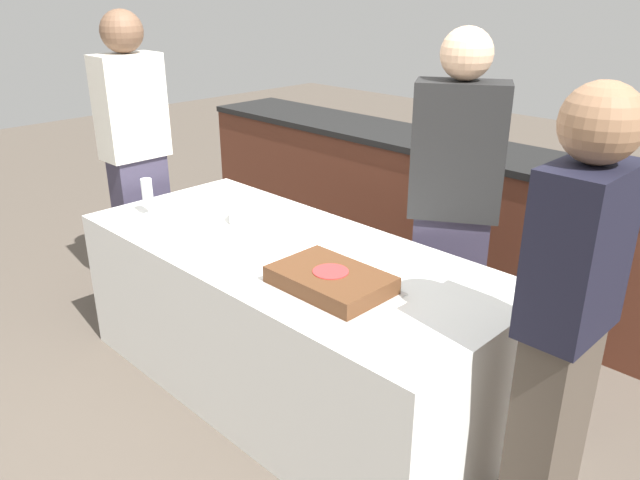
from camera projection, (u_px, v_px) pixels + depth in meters
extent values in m
plane|color=brown|center=(290.00, 385.00, 3.08)|extent=(14.00, 14.00, 0.00)
cube|color=#5B2D1E|center=(469.00, 223.00, 3.91)|extent=(4.40, 0.55, 0.88)
cube|color=black|center=(476.00, 151.00, 3.74)|extent=(4.40, 0.58, 0.04)
cube|color=silver|center=(289.00, 320.00, 2.94)|extent=(2.11, 0.92, 0.74)
cube|color=#B7B2AD|center=(331.00, 288.00, 2.43)|extent=(0.49, 0.34, 0.00)
cube|color=#56331C|center=(331.00, 280.00, 2.41)|extent=(0.45, 0.30, 0.07)
cylinder|color=red|center=(331.00, 271.00, 2.40)|extent=(0.14, 0.14, 0.00)
cylinder|color=white|center=(252.00, 215.00, 3.09)|extent=(0.23, 0.23, 0.07)
cylinder|color=white|center=(150.00, 215.00, 3.19)|extent=(0.07, 0.07, 0.00)
cylinder|color=white|center=(149.00, 207.00, 3.17)|extent=(0.01, 0.01, 0.08)
cylinder|color=white|center=(147.00, 189.00, 3.14)|extent=(0.06, 0.06, 0.11)
cylinder|color=white|center=(372.00, 258.00, 2.69)|extent=(0.20, 0.20, 0.00)
cube|color=#383347|center=(446.00, 293.00, 3.09)|extent=(0.38, 0.32, 0.82)
cube|color=black|center=(458.00, 151.00, 2.82)|extent=(0.46, 0.39, 0.62)
sphere|color=#D8AD89|center=(467.00, 54.00, 2.65)|extent=(0.23, 0.23, 0.23)
cube|color=#383347|center=(145.00, 231.00, 3.73)|extent=(0.16, 0.30, 0.92)
cube|color=silver|center=(130.00, 107.00, 3.45)|extent=(0.20, 0.36, 0.57)
sphere|color=brown|center=(122.00, 31.00, 3.29)|extent=(0.23, 0.23, 0.23)
cube|color=#4C4238|center=(546.00, 439.00, 2.08)|extent=(0.16, 0.29, 0.85)
cube|color=black|center=(579.00, 251.00, 1.82)|extent=(0.20, 0.34, 0.52)
sphere|color=#936B4C|center=(601.00, 123.00, 1.67)|extent=(0.23, 0.23, 0.23)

